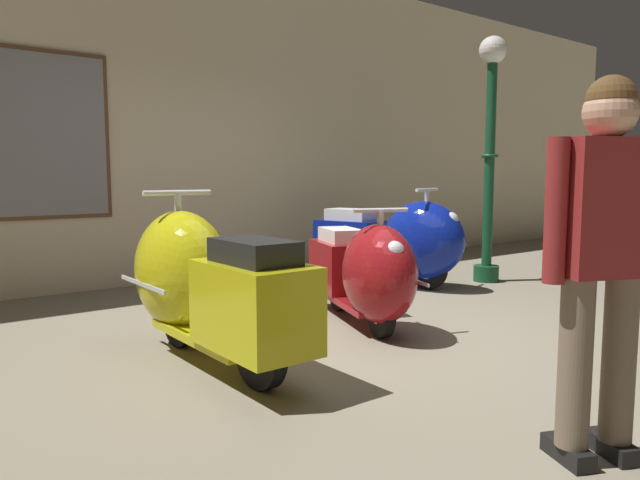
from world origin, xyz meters
The scene contains 7 objects.
ground_plane centered at (0.00, 0.00, 0.00)m, with size 60.00×60.00×0.00m, color gray.
showroom_back_wall centered at (-0.01, 3.20, 1.88)m, with size 18.00×0.24×3.76m.
scooter_0 centered at (-1.14, 0.31, 0.50)m, with size 0.58×1.80×1.10m.
scooter_1 centered at (0.23, 0.24, 0.44)m, with size 0.95×1.63×0.96m.
scooter_2 centered at (1.70, 1.33, 0.49)m, with size 0.96×1.81×1.07m.
lamppost centered at (2.69, 0.93, 1.55)m, with size 0.30×0.30×2.71m.
visitor_1 centered at (-0.47, -1.98, 0.92)m, with size 0.50×0.36×1.59m.
Camera 1 is at (-2.83, -3.15, 1.20)m, focal length 33.03 mm.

